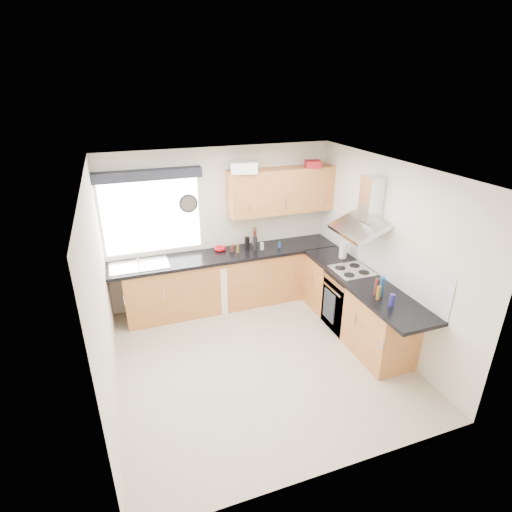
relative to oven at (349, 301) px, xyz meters
name	(u,v)px	position (x,y,z in m)	size (l,w,h in m)	color
ground_plane	(260,358)	(-1.50, -0.30, -0.42)	(3.60, 3.60, 0.00)	beige
ceiling	(261,170)	(-1.50, -0.30, 2.08)	(3.60, 3.60, 0.02)	white
wall_back	(221,227)	(-1.50, 1.50, 0.82)	(3.60, 0.02, 2.50)	silver
wall_front	(336,367)	(-1.50, -2.10, 0.82)	(3.60, 0.02, 2.50)	silver
wall_left	(102,300)	(-3.30, -0.30, 0.82)	(0.02, 3.60, 2.50)	silver
wall_right	(386,254)	(0.30, -0.30, 0.82)	(0.02, 3.60, 2.50)	silver
window	(152,216)	(-2.55, 1.49, 1.12)	(1.40, 0.02, 1.10)	white
window_blind	(148,175)	(-2.55, 1.40, 1.76)	(1.50, 0.18, 0.14)	black
splashback	(372,251)	(0.29, 0.00, 0.75)	(0.01, 3.00, 0.54)	white
base_cab_back	(222,281)	(-1.60, 1.21, 0.01)	(3.00, 0.58, 0.86)	#AE6831
base_cab_corner	(311,267)	(0.00, 1.20, 0.01)	(0.60, 0.60, 0.86)	#AE6831
base_cab_right	(355,305)	(0.01, -0.15, 0.01)	(0.58, 2.10, 0.86)	#AE6831
worktop_back	(227,255)	(-1.50, 1.20, 0.46)	(3.60, 0.62, 0.05)	black
worktop_right	(364,282)	(0.00, -0.30, 0.46)	(0.62, 2.42, 0.05)	black
sink	(139,263)	(-2.83, 1.20, 0.52)	(0.84, 0.46, 0.10)	silver
oven	(349,301)	(0.00, 0.00, 0.00)	(0.56, 0.58, 0.85)	black
hob_plate	(352,271)	(0.00, 0.00, 0.49)	(0.52, 0.52, 0.01)	silver
extractor_hood	(365,212)	(0.10, 0.00, 1.34)	(0.52, 0.78, 0.66)	silver
upper_cabinets	(281,191)	(-0.55, 1.32, 1.38)	(1.70, 0.35, 0.70)	#AE6831
washing_machine	(211,285)	(-1.77, 1.22, -0.03)	(0.54, 0.52, 0.79)	white
wall_clock	(189,204)	(-2.00, 1.46, 1.26)	(0.28, 0.28, 0.04)	black
casserole	(244,167)	(-1.20, 1.22, 1.81)	(0.38, 0.28, 0.16)	white
storage_box	(313,164)	(-0.08, 1.22, 1.78)	(0.23, 0.20, 0.11)	maroon
utensil_pot	(255,241)	(-0.97, 1.40, 0.55)	(0.09, 0.09, 0.12)	gray
kitchen_roll	(343,250)	(0.12, 0.46, 0.61)	(0.12, 0.12, 0.25)	white
tomato_cluster	(220,248)	(-1.57, 1.35, 0.52)	(0.16, 0.16, 0.07)	red
jar_0	(255,243)	(-1.04, 1.19, 0.60)	(0.07, 0.07, 0.22)	black
jar_1	(232,249)	(-1.40, 1.25, 0.54)	(0.07, 0.07, 0.10)	#3F1D16
jar_2	(247,243)	(-1.14, 1.28, 0.58)	(0.07, 0.07, 0.19)	black
jar_3	(255,239)	(-0.98, 1.36, 0.60)	(0.05, 0.05, 0.23)	maroon
jar_4	(279,245)	(-0.64, 1.14, 0.53)	(0.04, 0.04, 0.10)	navy
jar_5	(238,249)	(-1.33, 1.17, 0.55)	(0.04, 0.04, 0.14)	brown
jar_6	(262,246)	(-0.93, 1.17, 0.54)	(0.06, 0.06, 0.11)	#B1AB97
bottle_0	(377,287)	(-0.09, -0.70, 0.60)	(0.07, 0.07, 0.23)	#431B18
bottle_1	(381,287)	(-0.05, -0.73, 0.61)	(0.07, 0.07, 0.26)	navy
bottle_2	(379,293)	(-0.13, -0.80, 0.57)	(0.05, 0.05, 0.18)	brown
bottle_3	(392,300)	(-0.07, -0.98, 0.56)	(0.07, 0.07, 0.15)	navy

